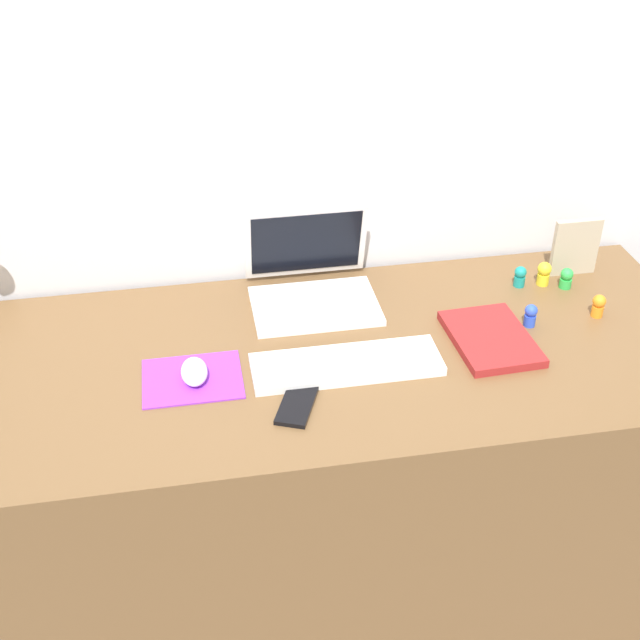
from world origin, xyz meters
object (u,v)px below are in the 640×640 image
(toy_figurine_green, at_px, (566,278))
(toy_figurine_teal, at_px, (520,276))
(toy_figurine_yellow, at_px, (544,273))
(picture_frame, at_px, (575,247))
(cell_phone, at_px, (297,405))
(toy_figurine_blue, at_px, (531,315))
(mouse, at_px, (194,372))
(toy_figurine_orange, at_px, (598,305))
(notebook_pad, at_px, (491,339))
(keyboard, at_px, (346,365))
(laptop, at_px, (311,277))

(toy_figurine_green, distance_m, toy_figurine_teal, 0.11)
(toy_figurine_yellow, bearing_deg, picture_frame, 22.77)
(cell_phone, relative_size, picture_frame, 0.85)
(picture_frame, relative_size, toy_figurine_yellow, 2.44)
(picture_frame, relative_size, toy_figurine_blue, 2.71)
(toy_figurine_blue, distance_m, toy_figurine_teal, 0.18)
(cell_phone, bearing_deg, mouse, 169.46)
(toy_figurine_orange, xyz_separation_m, toy_figurine_teal, (-0.13, 0.16, -0.00))
(cell_phone, bearing_deg, notebook_pad, 40.30)
(picture_frame, relative_size, toy_figurine_orange, 2.65)
(toy_figurine_blue, relative_size, toy_figurine_orange, 0.98)
(keyboard, relative_size, picture_frame, 2.73)
(keyboard, height_order, mouse, mouse)
(picture_frame, distance_m, toy_figurine_orange, 0.21)
(mouse, relative_size, toy_figurine_green, 1.80)
(laptop, xyz_separation_m, cell_phone, (-0.10, -0.42, -0.05))
(toy_figurine_orange, bearing_deg, notebook_pad, -168.14)
(laptop, relative_size, mouse, 3.12)
(toy_figurine_teal, bearing_deg, cell_phone, -149.01)
(cell_phone, bearing_deg, picture_frame, 50.29)
(laptop, distance_m, toy_figurine_green, 0.64)
(laptop, relative_size, keyboard, 0.73)
(notebook_pad, relative_size, picture_frame, 1.60)
(notebook_pad, bearing_deg, toy_figurine_blue, 21.47)
(picture_frame, distance_m, toy_figurine_yellow, 0.11)
(toy_figurine_teal, bearing_deg, toy_figurine_green, -13.85)
(notebook_pad, height_order, toy_figurine_teal, toy_figurine_teal)
(keyboard, xyz_separation_m, toy_figurine_orange, (0.62, 0.10, 0.02))
(laptop, bearing_deg, picture_frame, -0.63)
(mouse, bearing_deg, laptop, 43.88)
(toy_figurine_teal, bearing_deg, toy_figurine_yellow, -2.90)
(toy_figurine_teal, bearing_deg, toy_figurine_blue, -103.77)
(cell_phone, bearing_deg, toy_figurine_teal, 53.46)
(notebook_pad, distance_m, toy_figurine_orange, 0.29)
(keyboard, distance_m, picture_frame, 0.72)
(laptop, relative_size, notebook_pad, 1.25)
(mouse, bearing_deg, picture_frame, 16.04)
(picture_frame, height_order, toy_figurine_blue, picture_frame)
(toy_figurine_teal, bearing_deg, picture_frame, 13.22)
(laptop, height_order, toy_figurine_green, laptop)
(toy_figurine_yellow, relative_size, toy_figurine_green, 1.15)
(picture_frame, xyz_separation_m, toy_figurine_green, (-0.04, -0.06, -0.05))
(notebook_pad, height_order, toy_figurine_orange, toy_figurine_orange)
(toy_figurine_yellow, xyz_separation_m, toy_figurine_teal, (-0.06, 0.00, -0.00))
(mouse, bearing_deg, toy_figurine_teal, 16.57)
(notebook_pad, bearing_deg, toy_figurine_yellow, 43.03)
(notebook_pad, xyz_separation_m, toy_figurine_teal, (0.15, 0.22, 0.02))
(keyboard, distance_m, toy_figurine_teal, 0.56)
(toy_figurine_orange, bearing_deg, toy_figurine_green, 98.24)
(toy_figurine_blue, height_order, toy_figurine_yellow, toy_figurine_yellow)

